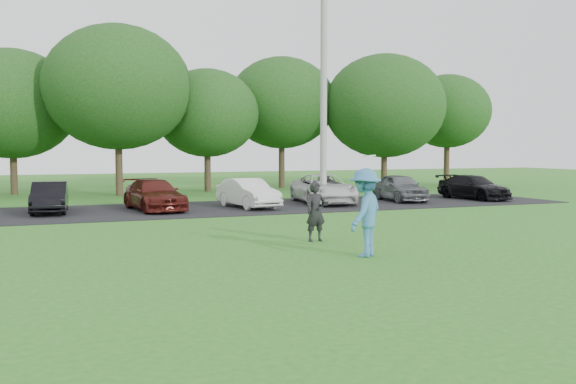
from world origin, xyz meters
TOP-DOWN VIEW (x-y plane):
  - ground at (0.00, 0.00)m, footprint 100.00×100.00m
  - parking_lot at (0.00, 13.00)m, footprint 32.00×6.50m
  - utility_pole at (5.26, 12.57)m, footprint 0.28×0.28m
  - frisbee_player at (0.77, 0.76)m, footprint 1.46×1.40m
  - camera_bystander at (0.70, 3.29)m, footprint 0.60×0.45m
  - parked_cars at (1.33, 13.03)m, footprint 27.84×4.99m
  - tree_row at (1.51, 22.76)m, footprint 42.39×9.85m

SIDE VIEW (x-z plane):
  - ground at x=0.00m, z-range 0.00..0.00m
  - parking_lot at x=0.00m, z-range 0.00..0.03m
  - parked_cars at x=1.33m, z-range 0.00..1.26m
  - camera_bystander at x=0.70m, z-range 0.00..1.56m
  - frisbee_player at x=0.77m, z-range -0.15..2.15m
  - tree_row at x=1.51m, z-range 0.59..9.23m
  - utility_pole at x=5.26m, z-range 0.00..9.92m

